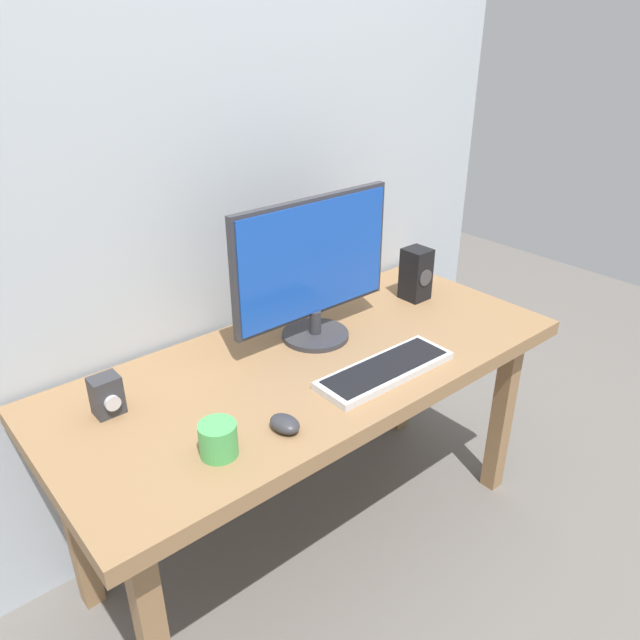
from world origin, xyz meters
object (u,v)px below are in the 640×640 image
at_px(desk, 313,381).
at_px(speaker_right, 416,274).
at_px(monitor, 313,267).
at_px(mouse, 285,424).
at_px(keyboard_primary, 385,370).
at_px(audio_controller, 107,396).
at_px(coffee_mug, 218,439).

height_order(desk, speaker_right, speaker_right).
bearing_deg(speaker_right, desk, -170.07).
bearing_deg(monitor, mouse, -138.11).
xyz_separation_m(desk, monitor, (0.09, 0.11, 0.31)).
bearing_deg(speaker_right, keyboard_primary, -147.04).
distance_m(desk, audio_controller, 0.59).
height_order(monitor, mouse, monitor).
xyz_separation_m(desk, speaker_right, (0.55, 0.10, 0.17)).
relative_size(monitor, speaker_right, 3.06).
height_order(desk, monitor, monitor).
xyz_separation_m(keyboard_primary, speaker_right, (0.44, 0.29, 0.08)).
bearing_deg(monitor, desk, -130.99).
relative_size(monitor, mouse, 6.61).
xyz_separation_m(monitor, speaker_right, (0.46, -0.01, -0.14)).
bearing_deg(keyboard_primary, audio_controller, 154.33).
height_order(mouse, audio_controller, audio_controller).
xyz_separation_m(desk, coffee_mug, (-0.44, -0.19, 0.12)).
xyz_separation_m(mouse, speaker_right, (0.82, 0.31, 0.07)).
height_order(speaker_right, audio_controller, speaker_right).
height_order(monitor, audio_controller, monitor).
bearing_deg(keyboard_primary, speaker_right, 32.96).
height_order(desk, keyboard_primary, keyboard_primary).
height_order(desk, audio_controller, audio_controller).
relative_size(monitor, audio_controller, 5.39).
relative_size(speaker_right, coffee_mug, 2.07).
distance_m(mouse, speaker_right, 0.88).
bearing_deg(coffee_mug, monitor, 29.28).
height_order(audio_controller, coffee_mug, audio_controller).
relative_size(mouse, audio_controller, 0.82).
relative_size(desk, audio_controller, 14.89).
height_order(monitor, keyboard_primary, monitor).
relative_size(monitor, keyboard_primary, 1.33).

